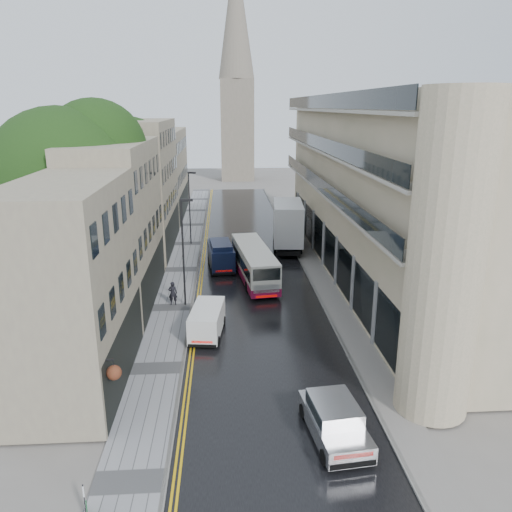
{
  "coord_description": "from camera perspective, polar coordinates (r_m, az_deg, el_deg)",
  "views": [
    {
      "loc": [
        -2.2,
        -12.8,
        13.33
      ],
      "look_at": [
        -0.19,
        18.0,
        4.04
      ],
      "focal_mm": 35.0,
      "sensor_mm": 36.0,
      "label": 1
    }
  ],
  "objects": [
    {
      "name": "left_sidewalk",
      "position": [
        42.59,
        -8.47,
        -1.59
      ],
      "size": [
        2.7,
        85.0,
        0.12
      ],
      "primitive_type": "cube",
      "color": "gray",
      "rests_on": "ground"
    },
    {
      "name": "pedestrian",
      "position": [
        34.96,
        -9.49,
        -4.21
      ],
      "size": [
        0.62,
        0.41,
        1.67
      ],
      "primitive_type": "imported",
      "rotation": [
        0.0,
        0.0,
        3.17
      ],
      "color": "black",
      "rests_on": "left_sidewalk"
    },
    {
      "name": "modern_block",
      "position": [
        41.25,
        14.07,
        7.43
      ],
      "size": [
        8.0,
        40.0,
        14.0
      ],
      "primitive_type": null,
      "color": "beige",
      "rests_on": "ground"
    },
    {
      "name": "navy_van",
      "position": [
        40.83,
        -5.05,
        -0.52
      ],
      "size": [
        2.41,
        4.98,
        2.45
      ],
      "primitive_type": null,
      "rotation": [
        0.0,
        0.0,
        0.1
      ],
      "color": "black",
      "rests_on": "road"
    },
    {
      "name": "old_shop_row",
      "position": [
        44.03,
        -13.26,
        6.73
      ],
      "size": [
        4.5,
        56.0,
        12.0
      ],
      "primitive_type": null,
      "color": "gray",
      "rests_on": "ground"
    },
    {
      "name": "right_sidewalk",
      "position": [
        43.11,
        6.6,
        -1.29
      ],
      "size": [
        1.8,
        85.0,
        0.12
      ],
      "primitive_type": "cube",
      "color": "slate",
      "rests_on": "ground"
    },
    {
      "name": "white_lorry",
      "position": [
        46.31,
        2.19,
        3.01
      ],
      "size": [
        3.4,
        9.03,
        4.64
      ],
      "primitive_type": null,
      "rotation": [
        0.0,
        0.0,
        -0.09
      ],
      "color": "silver",
      "rests_on": "road"
    },
    {
      "name": "tree_near",
      "position": [
        34.97,
        -20.89,
        5.13
      ],
      "size": [
        10.56,
        10.56,
        13.89
      ],
      "primitive_type": null,
      "color": "black",
      "rests_on": "ground"
    },
    {
      "name": "white_van",
      "position": [
        29.29,
        -7.58,
        -8.46
      ],
      "size": [
        2.2,
        4.2,
        1.82
      ],
      "primitive_type": null,
      "rotation": [
        0.0,
        0.0,
        -0.12
      ],
      "color": "white",
      "rests_on": "road"
    },
    {
      "name": "estate_sign",
      "position": [
        19.36,
        -18.96,
        -25.33
      ],
      "size": [
        0.28,
        0.61,
        1.03
      ],
      "primitive_type": null,
      "rotation": [
        0.0,
        0.0,
        0.34
      ],
      "color": "white",
      "rests_on": "left_sidewalk"
    },
    {
      "name": "lamp_post_near",
      "position": [
        33.93,
        -8.32,
        0.27
      ],
      "size": [
        0.84,
        0.22,
        7.38
      ],
      "primitive_type": null,
      "rotation": [
        0.0,
        0.0,
        -0.04
      ],
      "color": "black",
      "rests_on": "left_sidewalk"
    },
    {
      "name": "silver_hatchback",
      "position": [
        20.6,
        7.94,
        -20.72
      ],
      "size": [
        2.43,
        4.62,
        1.66
      ],
      "primitive_type": null,
      "rotation": [
        0.0,
        0.0,
        0.11
      ],
      "color": "#A5A5A9",
      "rests_on": "road"
    },
    {
      "name": "tree_far",
      "position": [
        47.42,
        -16.01,
        7.5
      ],
      "size": [
        9.24,
        9.24,
        12.46
      ],
      "primitive_type": null,
      "color": "black",
      "rests_on": "ground"
    },
    {
      "name": "cream_bus",
      "position": [
        36.93,
        -1.0,
        -2.2
      ],
      "size": [
        3.36,
        9.85,
        2.63
      ],
      "primitive_type": null,
      "rotation": [
        0.0,
        0.0,
        0.12
      ],
      "color": "silver",
      "rests_on": "road"
    },
    {
      "name": "road",
      "position": [
        42.5,
        -0.58,
        -1.51
      ],
      "size": [
        9.0,
        85.0,
        0.02
      ],
      "primitive_type": "cube",
      "color": "black",
      "rests_on": "ground"
    },
    {
      "name": "church_spire",
      "position": [
        95.07,
        -2.25,
        20.77
      ],
      "size": [
        6.4,
        6.4,
        40.0
      ],
      "primitive_type": null,
      "color": "gray",
      "rests_on": "ground"
    },
    {
      "name": "lamp_post_far",
      "position": [
        49.57,
        -7.59,
        5.39
      ],
      "size": [
        0.82,
        0.41,
        7.12
      ],
      "primitive_type": null,
      "rotation": [
        0.0,
        0.0,
        -0.3
      ],
      "color": "black",
      "rests_on": "left_sidewalk"
    }
  ]
}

